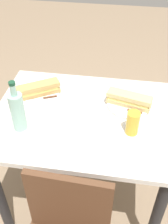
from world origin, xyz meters
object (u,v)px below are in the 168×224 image
at_px(baguette_sandwich_near, 129,99).
at_px(beer_glass, 133,123).
at_px(baguette_sandwich_far, 38,89).
at_px(knife_far, 43,98).
at_px(dining_table, 84,133).
at_px(knife_near, 128,110).
at_px(plate_far, 39,95).
at_px(water_bottle, 18,111).
at_px(plate_near, 128,105).

distance_m(baguette_sandwich_near, beer_glass, 0.21).
bearing_deg(baguette_sandwich_far, knife_far, 133.32).
bearing_deg(baguette_sandwich_near, knife_far, 2.76).
relative_size(dining_table, baguette_sandwich_far, 4.02).
relative_size(knife_near, plate_far, 0.75).
relative_size(dining_table, plate_far, 4.18).
xyz_separation_m(knife_near, beer_glass, (-0.02, 0.15, 0.05)).
height_order(knife_near, beer_glass, beer_glass).
xyz_separation_m(knife_near, water_bottle, (0.54, 0.21, 0.09)).
bearing_deg(beer_glass, knife_far, -19.89).
bearing_deg(plate_far, knife_far, 133.32).
xyz_separation_m(dining_table, baguette_sandwich_near, (-0.24, -0.11, 0.19)).
height_order(dining_table, knife_near, knife_near).
xyz_separation_m(baguette_sandwich_near, water_bottle, (0.54, 0.26, 0.06)).
relative_size(plate_near, water_bottle, 0.84).
xyz_separation_m(plate_far, baguette_sandwich_far, (0.00, 0.00, 0.04)).
height_order(plate_near, plate_far, same).
height_order(baguette_sandwich_far, water_bottle, water_bottle).
height_order(dining_table, knife_far, knife_far).
distance_m(dining_table, baguette_sandwich_near, 0.32).
xyz_separation_m(plate_far, water_bottle, (0.02, 0.28, 0.10)).
relative_size(plate_near, plate_far, 1.00).
height_order(plate_near, baguette_sandwich_far, baguette_sandwich_far).
relative_size(baguette_sandwich_far, beer_glass, 1.93).
bearing_deg(knife_near, baguette_sandwich_far, -7.82).
bearing_deg(plate_near, baguette_sandwich_far, -1.92).
distance_m(baguette_sandwich_far, water_bottle, 0.28).
bearing_deg(baguette_sandwich_near, water_bottle, 25.51).
height_order(plate_near, knife_far, knife_far).
bearing_deg(knife_far, baguette_sandwich_near, -177.24).
bearing_deg(plate_far, plate_near, 178.08).
relative_size(plate_near, knife_near, 1.33).
xyz_separation_m(water_bottle, beer_glass, (-0.57, -0.05, -0.05)).
height_order(knife_near, baguette_sandwich_far, baguette_sandwich_far).
distance_m(knife_near, water_bottle, 0.59).
bearing_deg(baguette_sandwich_far, knife_near, 172.18).
bearing_deg(plate_near, baguette_sandwich_near, 0.00).
distance_m(baguette_sandwich_near, knife_near, 0.06).
relative_size(dining_table, plate_near, 4.18).
relative_size(plate_near, knife_far, 1.40).
bearing_deg(beer_glass, water_bottle, 5.26).
bearing_deg(knife_far, baguette_sandwich_far, -46.68).
bearing_deg(baguette_sandwich_near, plate_near, 0.00).
relative_size(plate_near, baguette_sandwich_far, 0.96).
xyz_separation_m(knife_near, plate_far, (0.52, -0.07, -0.01)).
relative_size(baguette_sandwich_near, plate_far, 1.08).
height_order(dining_table, water_bottle, water_bottle).
bearing_deg(baguette_sandwich_near, baguette_sandwich_far, -1.92).
bearing_deg(water_bottle, knife_far, -103.72).
height_order(plate_near, baguette_sandwich_near, baguette_sandwich_near).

